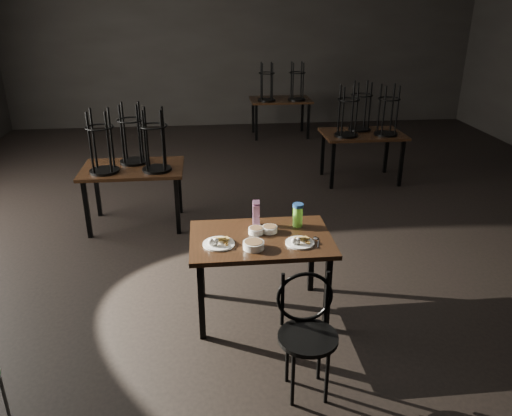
{
  "coord_description": "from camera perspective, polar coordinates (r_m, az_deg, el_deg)",
  "views": [
    {
      "loc": [
        -0.87,
        -5.03,
        2.62
      ],
      "look_at": [
        -0.44,
        -0.86,
        0.85
      ],
      "focal_mm": 35.0,
      "sensor_mm": 36.0,
      "label": 1
    }
  ],
  "objects": [
    {
      "name": "bg_table_far",
      "position": [
        10.19,
        2.84,
        12.31
      ],
      "size": [
        1.2,
        0.8,
        1.48
      ],
      "color": "black",
      "rests_on": "ground"
    },
    {
      "name": "plate_left",
      "position": [
        4.1,
        -4.32,
        -3.93
      ],
      "size": [
        0.26,
        0.26,
        0.08
      ],
      "color": "white",
      "rests_on": "main_table"
    },
    {
      "name": "bowl_near",
      "position": [
        4.28,
        0.01,
        -2.58
      ],
      "size": [
        0.13,
        0.13,
        0.05
      ],
      "color": "white",
      "rests_on": "main_table"
    },
    {
      "name": "water_bottle",
      "position": [
        4.4,
        4.8,
        -0.77
      ],
      "size": [
        0.13,
        0.13,
        0.21
      ],
      "color": "#81E041",
      "rests_on": "main_table"
    },
    {
      "name": "bentwood_chair",
      "position": [
        3.57,
        5.79,
        -13.17
      ],
      "size": [
        0.42,
        0.42,
        0.88
      ],
      "rotation": [
        0.0,
        0.0,
        -0.02
      ],
      "color": "black",
      "rests_on": "ground"
    },
    {
      "name": "bg_table_left",
      "position": [
        6.14,
        -13.96,
        4.76
      ],
      "size": [
        1.2,
        0.8,
        1.48
      ],
      "color": "black",
      "rests_on": "ground"
    },
    {
      "name": "plate_right",
      "position": [
        4.12,
        5.02,
        -3.82
      ],
      "size": [
        0.24,
        0.24,
        0.08
      ],
      "color": "white",
      "rests_on": "main_table"
    },
    {
      "name": "spoon",
      "position": [
        4.22,
        6.85,
        -3.52
      ],
      "size": [
        0.05,
        0.2,
        0.01
      ],
      "color": "silver",
      "rests_on": "main_table"
    },
    {
      "name": "main_table",
      "position": [
        4.26,
        0.56,
        -4.3
      ],
      "size": [
        1.2,
        0.8,
        0.75
      ],
      "color": "black",
      "rests_on": "ground"
    },
    {
      "name": "bg_table_right",
      "position": [
        7.71,
        12.16,
        8.57
      ],
      "size": [
        1.2,
        0.8,
        1.48
      ],
      "color": "black",
      "rests_on": "ground"
    },
    {
      "name": "bowl_far",
      "position": [
        4.31,
        1.58,
        -2.41
      ],
      "size": [
        0.13,
        0.13,
        0.05
      ],
      "color": "white",
      "rests_on": "main_table"
    },
    {
      "name": "juice_carton",
      "position": [
        4.41,
        0.02,
        -0.62
      ],
      "size": [
        0.06,
        0.06,
        0.24
      ],
      "color": "#8A196A",
      "rests_on": "main_table"
    },
    {
      "name": "room",
      "position": [
        5.11,
        3.42,
        19.61
      ],
      "size": [
        12.0,
        12.04,
        3.22
      ],
      "color": "black",
      "rests_on": "ground"
    },
    {
      "name": "bowl_big",
      "position": [
        4.03,
        -0.28,
        -4.23
      ],
      "size": [
        0.17,
        0.17,
        0.06
      ],
      "color": "white",
      "rests_on": "main_table"
    }
  ]
}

